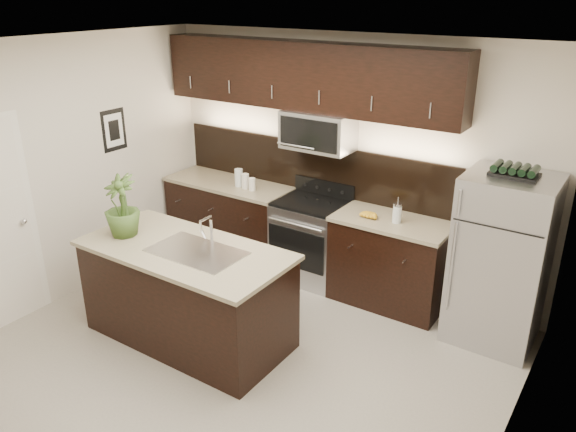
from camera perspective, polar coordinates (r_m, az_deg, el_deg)
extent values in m
plane|color=gray|center=(5.25, -5.32, -14.21)|extent=(4.50, 4.50, 0.00)
cube|color=beige|center=(6.16, 5.99, 5.51)|extent=(4.50, 0.02, 2.70)
cube|color=beige|center=(6.19, -22.31, 4.02)|extent=(0.02, 4.00, 2.70)
cube|color=beige|center=(3.71, 22.40, -7.93)|extent=(0.02, 4.00, 2.70)
cube|color=white|center=(4.25, -6.65, 16.56)|extent=(4.50, 4.00, 0.02)
sphere|color=silver|center=(6.02, -25.24, -0.49)|extent=(0.06, 0.06, 0.06)
cube|color=black|center=(6.53, -17.25, 8.32)|extent=(0.01, 0.32, 0.46)
cube|color=white|center=(6.52, -17.24, 8.32)|extent=(0.00, 0.24, 0.36)
cube|color=black|center=(6.96, -5.85, -0.35)|extent=(1.57, 0.62, 0.90)
cube|color=black|center=(5.95, 10.28, -4.72)|extent=(1.16, 0.62, 0.90)
cube|color=#B2B2B7|center=(6.34, 2.35, -2.60)|extent=(0.76, 0.62, 0.90)
cube|color=black|center=(6.16, 2.41, 1.33)|extent=(0.76, 0.60, 0.03)
cube|color=#C5BC94|center=(6.79, -6.01, 3.31)|extent=(1.59, 0.65, 0.04)
cube|color=#C5BC94|center=(5.75, 10.60, -0.54)|extent=(1.18, 0.65, 0.04)
cube|color=black|center=(6.39, 2.27, 5.03)|extent=(3.49, 0.02, 0.56)
cube|color=#B2B2B7|center=(6.01, 3.09, 8.65)|extent=(0.76, 0.40, 0.40)
cube|color=black|center=(6.04, 1.65, 14.05)|extent=(3.49, 0.33, 0.70)
cube|color=black|center=(5.35, -10.14, -7.95)|extent=(1.90, 0.90, 0.90)
cube|color=#C5BC94|center=(5.13, -10.49, -3.41)|extent=(1.96, 0.96, 0.04)
cube|color=silver|center=(5.03, -9.27, -3.57)|extent=(0.84, 0.50, 0.01)
cylinder|color=silver|center=(5.12, -7.77, -1.58)|extent=(0.03, 0.03, 0.24)
cylinder|color=silver|center=(5.01, -8.38, -0.28)|extent=(0.02, 0.14, 0.02)
cylinder|color=silver|center=(4.98, -8.88, -1.07)|extent=(0.02, 0.02, 0.10)
cube|color=#B2B2B7|center=(5.46, 20.78, -4.27)|extent=(0.78, 0.70, 1.61)
cube|color=black|center=(5.17, 22.00, 3.93)|extent=(0.40, 0.25, 0.03)
cylinder|color=black|center=(5.18, 20.45, 4.77)|extent=(0.07, 0.23, 0.07)
cylinder|color=black|center=(5.17, 21.26, 4.60)|extent=(0.07, 0.23, 0.07)
cylinder|color=black|center=(5.15, 22.08, 4.44)|extent=(0.07, 0.23, 0.07)
cylinder|color=black|center=(5.14, 22.90, 4.27)|extent=(0.07, 0.23, 0.07)
cylinder|color=black|center=(5.13, 23.72, 4.10)|extent=(0.07, 0.23, 0.07)
imported|color=#375220|center=(5.41, -16.56, 0.99)|extent=(0.33, 0.33, 0.59)
cylinder|color=silver|center=(6.60, -5.03, 3.91)|extent=(0.09, 0.09, 0.21)
cylinder|color=silver|center=(6.53, -4.36, 3.56)|extent=(0.09, 0.09, 0.17)
cylinder|color=silver|center=(6.45, -3.67, 3.24)|extent=(0.08, 0.08, 0.15)
cylinder|color=silver|center=(5.65, 11.01, 0.18)|extent=(0.09, 0.09, 0.18)
cylinder|color=silver|center=(5.61, 11.09, 1.09)|extent=(0.09, 0.09, 0.02)
cylinder|color=silver|center=(5.60, 11.12, 1.51)|extent=(0.01, 0.01, 0.07)
ellipsoid|color=#C48E1B|center=(5.77, 7.82, 0.25)|extent=(0.19, 0.15, 0.06)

